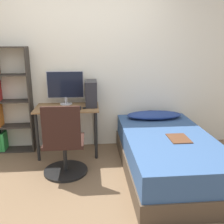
% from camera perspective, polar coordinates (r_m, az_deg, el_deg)
% --- Properties ---
extents(ground_plane, '(14.00, 14.00, 0.00)m').
position_cam_1_polar(ground_plane, '(2.89, -6.38, -19.15)').
color(ground_plane, brown).
extents(wall_back, '(8.00, 0.05, 2.50)m').
position_cam_1_polar(wall_back, '(3.93, -6.53, 9.77)').
color(wall_back, silver).
rests_on(wall_back, ground_plane).
extents(desk, '(0.93, 0.57, 0.73)m').
position_cam_1_polar(desk, '(3.77, -10.14, -0.74)').
color(desk, brown).
rests_on(desk, ground_plane).
extents(bookshelf, '(0.60, 0.24, 1.59)m').
position_cam_1_polar(bookshelf, '(4.07, -23.47, 2.10)').
color(bookshelf, '#2D2823').
rests_on(bookshelf, ground_plane).
extents(office_chair, '(0.57, 0.57, 0.95)m').
position_cam_1_polar(office_chair, '(3.22, -10.89, -8.26)').
color(office_chair, black).
rests_on(office_chair, ground_plane).
extents(bed, '(1.12, 2.00, 0.51)m').
position_cam_1_polar(bed, '(3.35, 12.53, -9.35)').
color(bed, '#4C3D2D').
rests_on(bed, ground_plane).
extents(pillow, '(0.85, 0.36, 0.11)m').
position_cam_1_polar(pillow, '(3.91, 9.60, -0.68)').
color(pillow, navy).
rests_on(pillow, bed).
extents(magazine, '(0.24, 0.32, 0.01)m').
position_cam_1_polar(magazine, '(3.17, 15.01, -5.85)').
color(magazine, '#56331E').
rests_on(magazine, bed).
extents(monitor, '(0.55, 0.19, 0.51)m').
position_cam_1_polar(monitor, '(3.85, -10.61, 5.84)').
color(monitor, '#B7B7BC').
rests_on(monitor, desk).
extents(keyboard, '(0.40, 0.14, 0.02)m').
position_cam_1_polar(keyboard, '(3.62, -10.26, 0.84)').
color(keyboard, black).
rests_on(keyboard, desk).
extents(pc_tower, '(0.17, 0.39, 0.37)m').
position_cam_1_polar(pc_tower, '(3.74, -4.80, 4.31)').
color(pc_tower, '#232328').
rests_on(pc_tower, desk).
extents(mouse, '(0.06, 0.09, 0.02)m').
position_cam_1_polar(mouse, '(3.60, -6.29, 0.94)').
color(mouse, black).
rests_on(mouse, desk).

